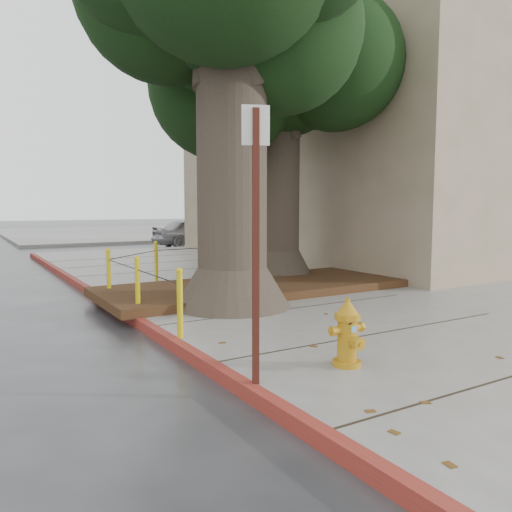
{
  "coord_description": "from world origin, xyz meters",
  "views": [
    {
      "loc": [
        -4.39,
        -4.91,
        1.89
      ],
      "look_at": [
        -0.27,
        1.95,
        1.1
      ],
      "focal_mm": 35.0,
      "sensor_mm": 36.0,
      "label": 1
    }
  ],
  "objects_px": {
    "fire_hydrant": "(347,333)",
    "signpost": "(256,230)",
    "car_silver": "(195,232)",
    "car_red": "(228,234)"
  },
  "relations": [
    {
      "from": "fire_hydrant",
      "to": "signpost",
      "type": "relative_size",
      "value": 0.28
    },
    {
      "from": "car_silver",
      "to": "car_red",
      "type": "distance_m",
      "value": 1.94
    },
    {
      "from": "signpost",
      "to": "car_red",
      "type": "distance_m",
      "value": 20.3
    },
    {
      "from": "car_silver",
      "to": "signpost",
      "type": "bearing_deg",
      "value": 158.56
    },
    {
      "from": "fire_hydrant",
      "to": "car_red",
      "type": "height_order",
      "value": "car_red"
    },
    {
      "from": "car_red",
      "to": "signpost",
      "type": "bearing_deg",
      "value": 152.23
    },
    {
      "from": "fire_hydrant",
      "to": "signpost",
      "type": "distance_m",
      "value": 1.63
    },
    {
      "from": "signpost",
      "to": "car_red",
      "type": "bearing_deg",
      "value": 84.83
    },
    {
      "from": "car_silver",
      "to": "car_red",
      "type": "height_order",
      "value": "car_silver"
    },
    {
      "from": "signpost",
      "to": "car_silver",
      "type": "xyz_separation_m",
      "value": [
        7.29,
        17.83,
        -1.0
      ]
    }
  ]
}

